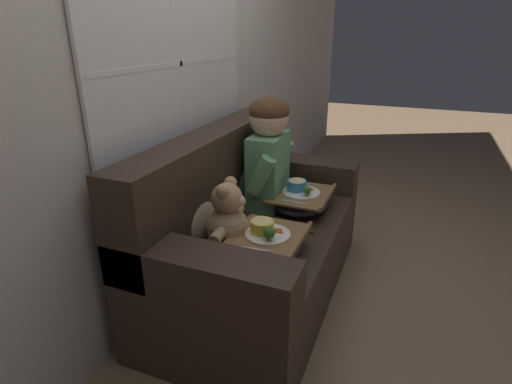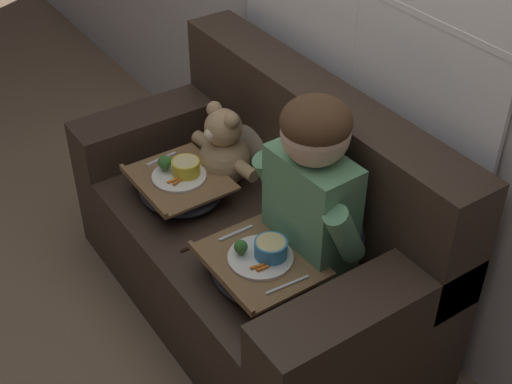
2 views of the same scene
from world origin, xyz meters
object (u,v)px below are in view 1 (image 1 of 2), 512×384
object	(u,v)px
lap_tray_teddy	(268,243)
lap_tray_child	(301,200)
throw_pillow_behind_teddy	(197,211)
teddy_bear	(228,219)
couch	(251,238)
throw_pillow_behind_child	(243,175)
child_figure	(269,148)

from	to	relation	value
lap_tray_teddy	lap_tray_child	bearing A→B (deg)	0.01
throw_pillow_behind_teddy	lap_tray_child	size ratio (longest dim) A/B	0.82
lap_tray_teddy	throw_pillow_behind_teddy	bearing A→B (deg)	89.90
lap_tray_child	teddy_bear	bearing A→B (deg)	160.21
couch	throw_pillow_behind_child	distance (m)	0.44
lap_tray_child	throw_pillow_behind_teddy	bearing A→B (deg)	146.44
throw_pillow_behind_child	child_figure	xyz separation A→B (m)	(0.00, -0.18, 0.20)
lap_tray_child	throw_pillow_behind_child	bearing A→B (deg)	90.08
throw_pillow_behind_child	throw_pillow_behind_teddy	distance (m)	0.59
throw_pillow_behind_child	throw_pillow_behind_teddy	world-z (taller)	throw_pillow_behind_child
throw_pillow_behind_child	child_figure	distance (m)	0.27
throw_pillow_behind_child	lap_tray_teddy	size ratio (longest dim) A/B	0.94
couch	teddy_bear	bearing A→B (deg)	-179.37
lap_tray_teddy	child_figure	bearing A→B (deg)	20.11
lap_tray_child	lap_tray_teddy	bearing A→B (deg)	-179.99
throw_pillow_behind_teddy	lap_tray_teddy	distance (m)	0.41
throw_pillow_behind_teddy	teddy_bear	size ratio (longest dim) A/B	0.86
teddy_bear	throw_pillow_behind_teddy	bearing A→B (deg)	90.17
throw_pillow_behind_child	child_figure	size ratio (longest dim) A/B	0.55
throw_pillow_behind_child	lap_tray_child	xyz separation A→B (m)	(0.00, -0.39, -0.11)
throw_pillow_behind_child	lap_tray_child	world-z (taller)	throw_pillow_behind_child
child_figure	teddy_bear	world-z (taller)	child_figure
throw_pillow_behind_teddy	lap_tray_teddy	xyz separation A→B (m)	(-0.00, -0.39, -0.11)
couch	child_figure	xyz separation A→B (m)	(0.29, 0.00, 0.47)
teddy_bear	couch	bearing A→B (deg)	0.63
child_figure	teddy_bear	distance (m)	0.63
couch	teddy_bear	world-z (taller)	couch
teddy_bear	lap_tray_teddy	size ratio (longest dim) A/B	0.99
throw_pillow_behind_child	teddy_bear	xyz separation A→B (m)	(-0.59, -0.18, -0.02)
throw_pillow_behind_child	teddy_bear	distance (m)	0.62
child_figure	lap_tray_teddy	bearing A→B (deg)	-159.89
throw_pillow_behind_teddy	lap_tray_teddy	size ratio (longest dim) A/B	0.86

